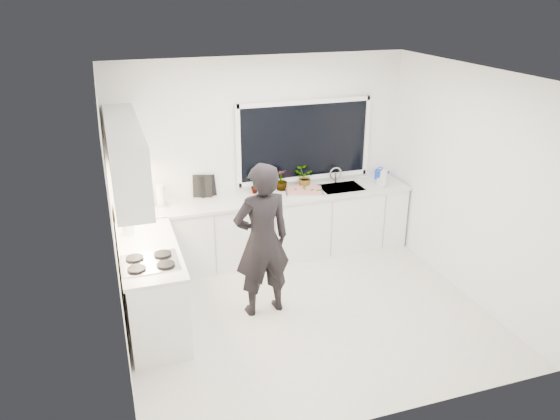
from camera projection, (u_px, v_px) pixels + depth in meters
name	position (u px, v px, depth m)	size (l,w,h in m)	color
floor	(306.00, 313.00, 6.31)	(4.00, 3.50, 0.02)	beige
wall_back	(261.00, 158.00, 7.34)	(4.00, 0.02, 2.70)	white
wall_left	(112.00, 228.00, 5.21)	(0.02, 3.50, 2.70)	white
wall_right	(469.00, 184.00, 6.38)	(0.02, 3.50, 2.70)	white
ceiling	(311.00, 74.00, 5.28)	(4.00, 3.50, 0.02)	white
window	(304.00, 141.00, 7.41)	(1.80, 0.02, 1.00)	black
base_cabinets_back	(269.00, 229.00, 7.41)	(3.92, 0.58, 0.88)	white
base_cabinets_left	(153.00, 288.00, 5.96)	(0.58, 1.60, 0.88)	white
countertop_back	(269.00, 197.00, 7.23)	(3.94, 0.62, 0.04)	silver
countertop_left	(149.00, 250.00, 5.79)	(0.62, 1.60, 0.04)	silver
upper_cabinets	(125.00, 156.00, 5.70)	(0.34, 2.10, 0.70)	white
sink	(341.00, 191.00, 7.55)	(0.58, 0.42, 0.14)	silver
faucet	(336.00, 175.00, 7.67)	(0.03, 0.03, 0.22)	silver
stovetop	(150.00, 262.00, 5.46)	(0.56, 0.48, 0.03)	black
person	(262.00, 241.00, 6.01)	(0.65, 0.43, 1.79)	black
pizza_tray	(304.00, 191.00, 7.34)	(0.50, 0.37, 0.03)	silver
pizza	(304.00, 190.00, 7.33)	(0.45, 0.32, 0.01)	red
watering_can	(379.00, 175.00, 7.85)	(0.14, 0.14, 0.13)	blue
paper_towel_roll	(161.00, 196.00, 6.87)	(0.11, 0.11, 0.26)	silver
knife_block	(145.00, 198.00, 6.85)	(0.13, 0.10, 0.22)	#A0764A
utensil_crock	(128.00, 227.00, 6.09)	(0.13, 0.13, 0.16)	silver
picture_frame_large	(208.00, 186.00, 7.17)	(0.22, 0.02, 0.28)	black
picture_frame_small	(202.00, 186.00, 7.14)	(0.25, 0.02, 0.30)	black
herb_plants	(288.00, 179.00, 7.41)	(0.94, 0.31, 0.32)	#26662D
soap_bottles	(383.00, 177.00, 7.51)	(0.17, 0.16, 0.30)	#D8BF66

